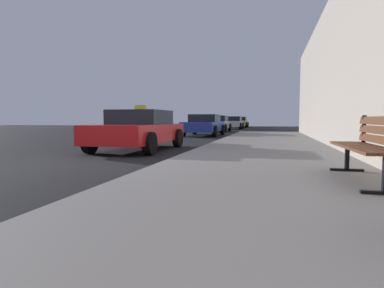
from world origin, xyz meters
TOP-DOWN VIEW (x-y plane):
  - ground_plane at (0.00, 0.00)m, footprint 80.00×80.00m
  - sidewalk at (4.00, 0.00)m, footprint 4.00×32.00m
  - bench at (5.39, -1.60)m, footprint 0.55×1.91m
  - car_red at (-0.02, 3.25)m, footprint 2.05×4.20m
  - car_blue at (0.15, 12.68)m, footprint 2.03×4.56m
  - car_white at (-0.16, 18.89)m, footprint 2.02×4.26m
  - car_silver at (0.33, 25.96)m, footprint 1.94×4.09m
  - car_yellow at (0.34, 32.86)m, footprint 1.94×4.26m

SIDE VIEW (x-z plane):
  - ground_plane at x=0.00m, z-range 0.00..0.00m
  - sidewalk at x=4.00m, z-range 0.00..0.15m
  - car_silver at x=0.33m, z-range 0.01..1.28m
  - car_yellow at x=0.34m, z-range 0.01..1.28m
  - car_white at x=-0.16m, z-range 0.01..1.28m
  - car_red at x=-0.02m, z-range -0.07..1.36m
  - car_blue at x=0.15m, z-range 0.01..1.28m
  - bench at x=5.39m, z-range 0.22..1.11m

